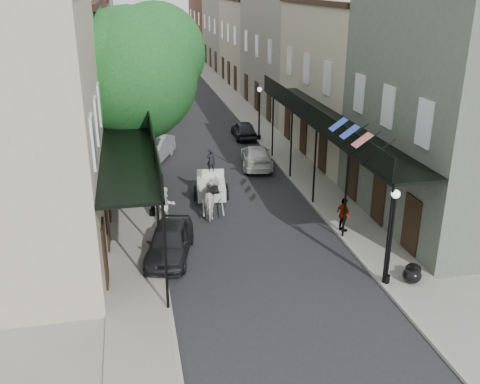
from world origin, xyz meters
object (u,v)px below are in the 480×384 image
lamppost_left (150,178)px  car_left_near (170,241)px  horse (213,199)px  car_left_mid (152,150)px  lamppost_right_near (391,236)px  pedestrian_sidewalk_right (344,215)px  carriage (211,175)px  car_left_far (146,116)px  pedestrian_sidewalk_left (116,134)px  tree_near (138,68)px  lamppost_right_far (259,113)px  tree_far (133,50)px  pedestrian_walking (166,207)px  car_right_far (244,129)px  car_right_near (256,156)px

lamppost_left → car_left_near: 4.35m
horse → car_left_mid: bearing=-68.3°
lamppost_right_near → pedestrian_sidewalk_right: (0.10, 4.51, -1.14)m
carriage → car_left_far: 15.90m
car_left_mid → car_left_near: bearing=-68.0°
lamppost_right_near → pedestrian_sidewalk_left: 22.47m
pedestrian_sidewalk_right → car_left_near: 7.83m
car_left_near → pedestrian_sidewalk_left: bearing=111.2°
tree_near → horse: (3.01, -4.49, -5.63)m
horse → lamppost_left: bearing=0.7°
lamppost_left → lamppost_right_far: same height
lamppost_right_far → carriage: lamppost_right_far is taller
tree_near → tree_far: bearing=90.2°
tree_near → pedestrian_walking: tree_near is taller
tree_far → carriage: tree_far is taller
pedestrian_sidewalk_right → lamppost_right_far: bearing=-13.5°
carriage → car_left_mid: 6.93m
tree_near → car_right_far: bearing=50.0°
lamppost_right_near → horse: (-5.29, 7.69, -1.19)m
car_left_far → lamppost_right_far: bearing=-52.5°
pedestrian_walking → car_left_near: pedestrian_walking is taller
lamppost_right_far → pedestrian_sidewalk_left: 9.95m
lamppost_right_near → carriage: 11.51m
car_left_near → car_right_near: (6.20, 10.63, -0.06)m
lamppost_right_near → horse: lamppost_right_near is taller
lamppost_left → pedestrian_walking: bearing=-60.1°
car_left_mid → tree_near: bearing=-75.5°
lamppost_right_far → car_right_far: (-0.90, 1.00, -1.42)m
car_right_far → car_left_far: bearing=-34.8°
pedestrian_walking → car_left_far: size_ratio=0.36×
lamppost_left → pedestrian_sidewalk_left: bearing=98.0°
tree_near → lamppost_left: tree_near is taller
pedestrian_walking → car_right_near: pedestrian_walking is taller
car_left_near → lamppost_left: bearing=110.4°
lamppost_right_near → pedestrian_sidewalk_right: lamppost_right_near is taller
tree_far → car_left_near: tree_far is taller
tree_far → pedestrian_walking: tree_far is taller
pedestrian_sidewalk_right → car_left_far: size_ratio=0.29×
carriage → car_right_near: bearing=57.0°
tree_far → pedestrian_walking: bearing=-87.8°
carriage → tree_far: bearing=108.7°
lamppost_right_near → car_right_near: size_ratio=0.84×
lamppost_right_near → car_left_near: lamppost_right_near is taller
pedestrian_sidewalk_right → car_right_far: pedestrian_sidewalk_right is taller
pedestrian_sidewalk_right → car_left_mid: (-7.80, 12.20, -0.13)m
horse → car_right_near: size_ratio=0.46×
car_left_mid → car_right_near: car_left_mid is taller
car_left_mid → car_right_far: car_left_mid is taller
horse → car_left_near: bearing=64.4°
tree_far → lamppost_right_near: bearing=-72.3°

